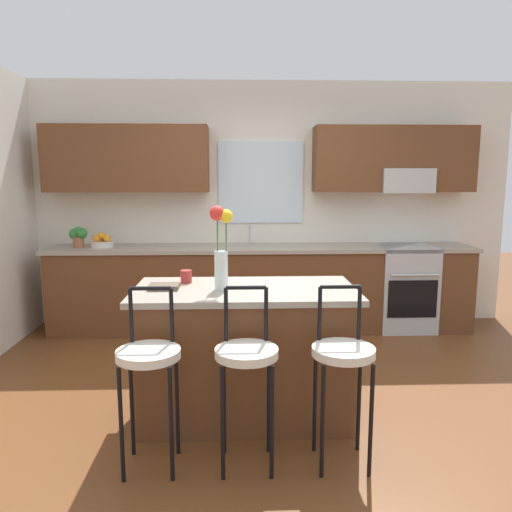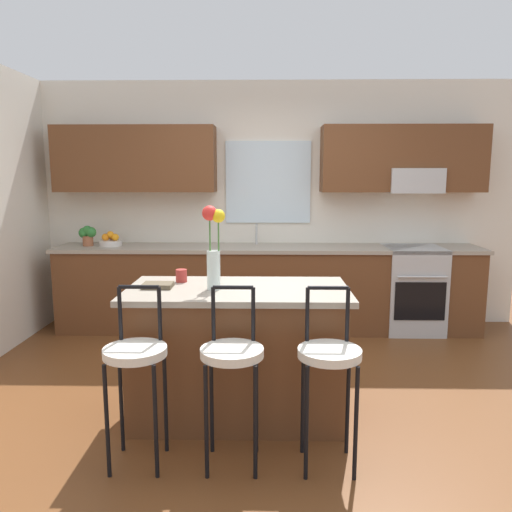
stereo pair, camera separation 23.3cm
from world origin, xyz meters
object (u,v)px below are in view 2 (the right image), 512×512
at_px(cookbook, 158,285).
at_px(fruit_bowl_oranges, 111,241).
at_px(oven_range, 412,289).
at_px(bar_stool_near, 136,360).
at_px(flower_vase, 213,246).
at_px(potted_plant_small, 88,234).
at_px(bar_stool_far, 329,361).
at_px(mug_ceramic, 181,276).
at_px(bar_stool_middle, 232,360).
at_px(kitchen_island, 238,352).

height_order(cookbook, fruit_bowl_oranges, fruit_bowl_oranges).
xyz_separation_m(oven_range, bar_stool_near, (-2.33, -2.58, 0.18)).
height_order(bar_stool_near, flower_vase, flower_vase).
distance_m(cookbook, potted_plant_small, 2.35).
distance_m(bar_stool_far, mug_ceramic, 1.28).
distance_m(bar_stool_middle, fruit_bowl_oranges, 3.02).
xyz_separation_m(oven_range, fruit_bowl_oranges, (-3.27, 0.03, 0.51)).
distance_m(flower_vase, cookbook, 0.48).
bearing_deg(bar_stool_far, kitchen_island, 132.69).
xyz_separation_m(oven_range, potted_plant_small, (-3.52, 0.02, 0.59)).
distance_m(bar_stool_middle, mug_ceramic, 0.94).
relative_size(bar_stool_middle, bar_stool_far, 1.00).
xyz_separation_m(kitchen_island, flower_vase, (-0.16, -0.04, 0.75)).
relative_size(bar_stool_near, flower_vase, 1.86).
relative_size(bar_stool_middle, cookbook, 5.21).
bearing_deg(kitchen_island, cookbook, -179.28).
bearing_deg(kitchen_island, bar_stool_middle, -90.00).
xyz_separation_m(oven_range, bar_stool_middle, (-1.78, -2.58, 0.18)).
bearing_deg(fruit_bowl_oranges, oven_range, -0.49).
xyz_separation_m(oven_range, kitchen_island, (-1.78, -1.98, 0.00)).
bearing_deg(bar_stool_middle, flower_vase, 105.82).
bearing_deg(cookbook, flower_vase, -5.58).
xyz_separation_m(mug_ceramic, cookbook, (-0.13, -0.19, -0.03)).
relative_size(oven_range, flower_vase, 1.65).
relative_size(kitchen_island, potted_plant_small, 6.81).
xyz_separation_m(oven_range, mug_ceramic, (-2.19, -1.80, 0.51)).
bearing_deg(bar_stool_near, kitchen_island, 47.31).
bearing_deg(mug_ceramic, kitchen_island, -24.04).
bearing_deg(kitchen_island, oven_range, 48.17).
distance_m(flower_vase, mug_ceramic, 0.43).
height_order(kitchen_island, bar_stool_middle, bar_stool_middle).
height_order(kitchen_island, mug_ceramic, mug_ceramic).
bearing_deg(cookbook, oven_range, 40.65).
relative_size(bar_stool_middle, potted_plant_small, 4.73).
relative_size(kitchen_island, bar_stool_near, 1.44).
bearing_deg(bar_stool_middle, mug_ceramic, 117.92).
distance_m(oven_range, bar_stool_middle, 3.14).
distance_m(mug_ceramic, fruit_bowl_oranges, 2.12).
height_order(flower_vase, potted_plant_small, flower_vase).
height_order(oven_range, flower_vase, flower_vase).
height_order(mug_ceramic, fruit_bowl_oranges, fruit_bowl_oranges).
height_order(fruit_bowl_oranges, potted_plant_small, potted_plant_small).
xyz_separation_m(bar_stool_far, fruit_bowl_oranges, (-2.04, 2.61, 0.34)).
bearing_deg(potted_plant_small, kitchen_island, -49.06).
bearing_deg(flower_vase, bar_stool_near, -125.52).
relative_size(bar_stool_far, potted_plant_small, 4.73).
bearing_deg(bar_stool_far, bar_stool_middle, 180.00).
bearing_deg(potted_plant_small, fruit_bowl_oranges, 0.72).
bearing_deg(fruit_bowl_oranges, flower_vase, -56.93).
relative_size(kitchen_island, cookbook, 7.50).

